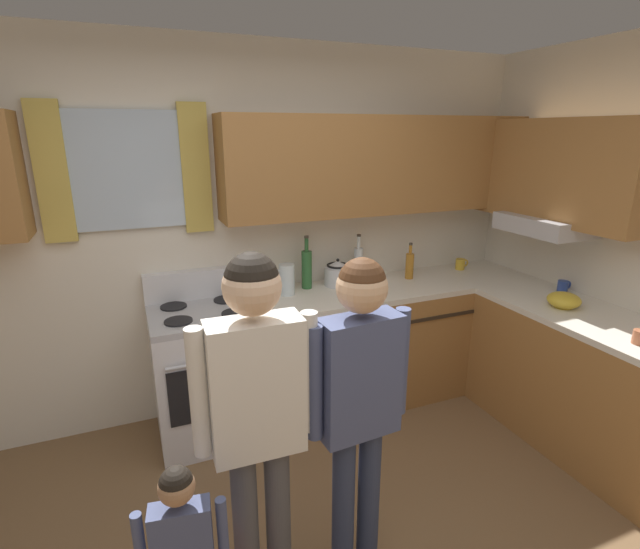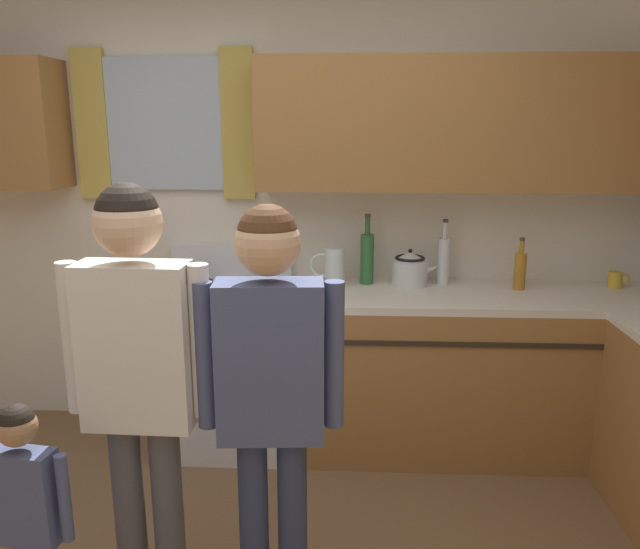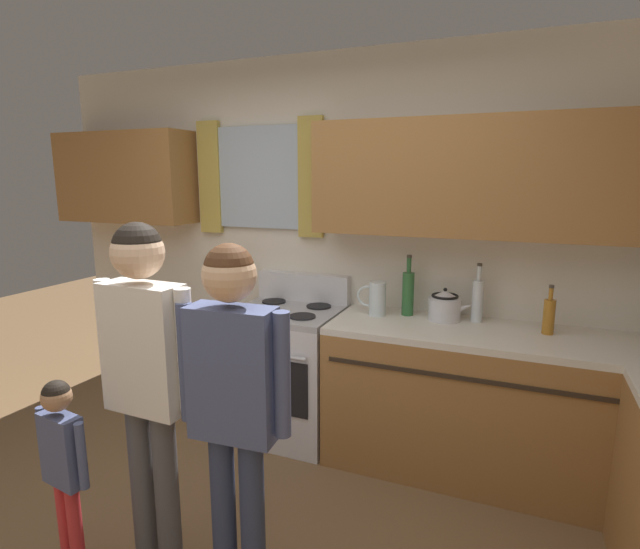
% 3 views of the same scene
% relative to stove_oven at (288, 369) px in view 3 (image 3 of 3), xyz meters
% --- Properties ---
extents(back_wall_unit, '(4.60, 0.42, 2.60)m').
position_rel_stove_oven_xyz_m(back_wall_unit, '(0.32, 0.27, 1.02)').
color(back_wall_unit, silver).
rests_on(back_wall_unit, ground).
extents(kitchen_counter_run, '(2.18, 2.10, 0.90)m').
position_rel_stove_oven_xyz_m(kitchen_counter_run, '(1.78, -0.43, -0.02)').
color(kitchen_counter_run, '#9E6B38').
rests_on(kitchen_counter_run, ground).
extents(stove_oven, '(0.70, 0.67, 1.10)m').
position_rel_stove_oven_xyz_m(stove_oven, '(0.00, 0.00, 0.00)').
color(stove_oven, silver).
rests_on(stove_oven, ground).
extents(bottle_tall_clear, '(0.07, 0.07, 0.37)m').
position_rel_stove_oven_xyz_m(bottle_tall_clear, '(1.21, 0.19, 0.57)').
color(bottle_tall_clear, silver).
rests_on(bottle_tall_clear, kitchen_counter_run).
extents(bottle_oil_amber, '(0.06, 0.06, 0.29)m').
position_rel_stove_oven_xyz_m(bottle_oil_amber, '(1.61, 0.09, 0.54)').
color(bottle_oil_amber, '#B27223').
rests_on(bottle_oil_amber, kitchen_counter_run).
extents(bottle_wine_green, '(0.08, 0.08, 0.39)m').
position_rel_stove_oven_xyz_m(bottle_wine_green, '(0.78, 0.17, 0.58)').
color(bottle_wine_green, '#2D6633').
rests_on(bottle_wine_green, kitchen_counter_run).
extents(stovetop_kettle, '(0.27, 0.20, 0.21)m').
position_rel_stove_oven_xyz_m(stovetop_kettle, '(1.02, 0.15, 0.53)').
color(stovetop_kettle, silver).
rests_on(stovetop_kettle, kitchen_counter_run).
extents(water_pitcher, '(0.19, 0.11, 0.22)m').
position_rel_stove_oven_xyz_m(water_pitcher, '(0.59, 0.09, 0.54)').
color(water_pitcher, silver).
rests_on(water_pitcher, kitchen_counter_run).
extents(adult_holding_child, '(0.50, 0.22, 1.61)m').
position_rel_stove_oven_xyz_m(adult_holding_child, '(-0.01, -1.36, 0.54)').
color(adult_holding_child, '#4C4C51').
rests_on(adult_holding_child, ground).
extents(adult_in_plaid, '(0.48, 0.21, 1.54)m').
position_rel_stove_oven_xyz_m(adult_in_plaid, '(0.43, -1.36, 0.50)').
color(adult_in_plaid, '#2D3856').
rests_on(adult_in_plaid, ground).
extents(small_child, '(0.32, 0.13, 0.94)m').
position_rel_stove_oven_xyz_m(small_child, '(-0.34, -1.53, 0.12)').
color(small_child, red).
rests_on(small_child, ground).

